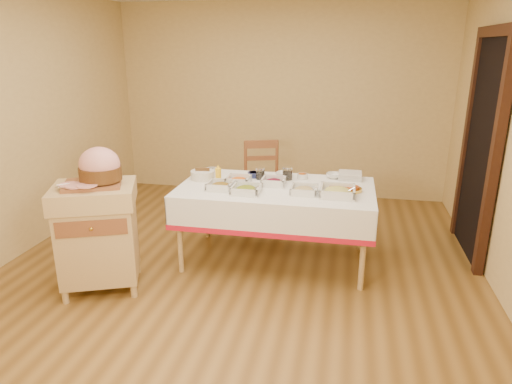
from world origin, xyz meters
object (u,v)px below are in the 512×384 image
(dining_table, at_px, (276,203))
(butcher_cart, at_px, (98,231))
(dining_chair, at_px, (263,182))
(preserve_jar_right, at_px, (287,174))
(preserve_jar_left, at_px, (260,174))
(ham_on_board, at_px, (99,169))
(mustard_bottle, at_px, (218,175))
(plate_stack, at_px, (350,176))
(brass_platter, at_px, (344,188))
(bread_basket, at_px, (203,175))

(dining_table, relative_size, butcher_cart, 1.96)
(butcher_cart, relative_size, dining_chair, 0.96)
(dining_table, distance_m, preserve_jar_right, 0.34)
(preserve_jar_left, bearing_deg, dining_chair, 98.72)
(dining_table, bearing_deg, ham_on_board, -149.51)
(preserve_jar_left, xyz_separation_m, mustard_bottle, (-0.38, -0.19, 0.03))
(plate_stack, relative_size, brass_platter, 0.69)
(dining_table, relative_size, bread_basket, 7.73)
(brass_platter, bearing_deg, dining_table, -179.91)
(ham_on_board, bearing_deg, butcher_cart, -141.98)
(dining_chair, bearing_deg, preserve_jar_left, -81.28)
(mustard_bottle, bearing_deg, dining_table, -2.32)
(bread_basket, relative_size, plate_stack, 1.05)
(dining_chair, bearing_deg, butcher_cart, -121.08)
(dining_chair, height_order, mustard_bottle, dining_chair)
(dining_table, relative_size, preserve_jar_right, 14.00)
(preserve_jar_left, xyz_separation_m, plate_stack, (0.87, 0.18, -0.02))
(preserve_jar_left, distance_m, plate_stack, 0.89)
(preserve_jar_right, bearing_deg, brass_platter, -24.53)
(plate_stack, bearing_deg, dining_table, -149.52)
(butcher_cart, relative_size, ham_on_board, 1.95)
(dining_table, xyz_separation_m, brass_platter, (0.63, 0.00, 0.18))
(mustard_bottle, height_order, plate_stack, mustard_bottle)
(dining_table, relative_size, ham_on_board, 3.82)
(dining_chair, xyz_separation_m, preserve_jar_left, (0.11, -0.75, 0.31))
(dining_table, relative_size, preserve_jar_left, 15.71)
(preserve_jar_left, relative_size, mustard_bottle, 0.65)
(preserve_jar_left, height_order, preserve_jar_right, preserve_jar_right)
(preserve_jar_right, distance_m, bread_basket, 0.84)
(dining_table, bearing_deg, preserve_jar_left, 131.53)
(preserve_jar_right, height_order, bread_basket, preserve_jar_right)
(preserve_jar_right, bearing_deg, bread_basket, -169.54)
(brass_platter, bearing_deg, dining_chair, 134.12)
(mustard_bottle, xyz_separation_m, bread_basket, (-0.18, 0.08, -0.04))
(dining_table, height_order, plate_stack, plate_stack)
(ham_on_board, bearing_deg, brass_platter, 21.86)
(ham_on_board, xyz_separation_m, preserve_jar_left, (1.15, 1.01, -0.25))
(preserve_jar_left, bearing_deg, brass_platter, -14.77)
(preserve_jar_right, bearing_deg, mustard_bottle, -160.08)
(ham_on_board, height_order, preserve_jar_left, ham_on_board)
(butcher_cart, height_order, ham_on_board, ham_on_board)
(mustard_bottle, bearing_deg, brass_platter, -1.06)
(dining_chair, height_order, preserve_jar_left, dining_chair)
(butcher_cart, distance_m, mustard_bottle, 1.22)
(dining_table, xyz_separation_m, butcher_cart, (-1.39, -0.83, -0.07))
(preserve_jar_right, xyz_separation_m, plate_stack, (0.61, 0.14, -0.02))
(butcher_cart, xyz_separation_m, bread_basket, (0.64, 0.93, 0.28))
(dining_chair, xyz_separation_m, preserve_jar_right, (0.38, -0.71, 0.32))
(bread_basket, bearing_deg, mustard_bottle, -23.37)
(butcher_cart, bearing_deg, plate_stack, 30.68)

